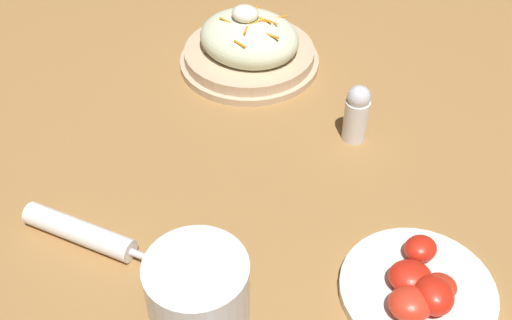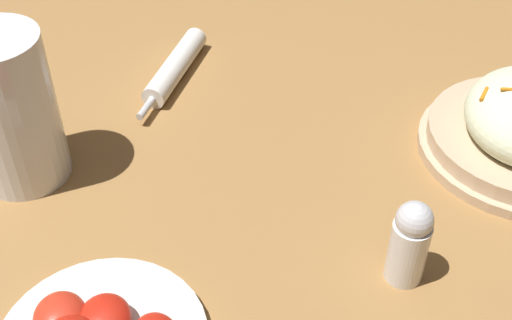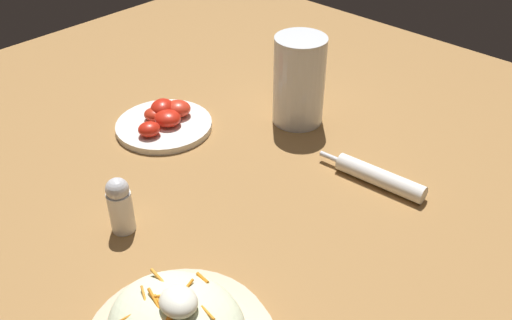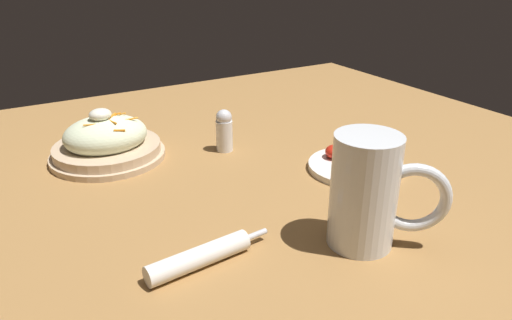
{
  "view_description": "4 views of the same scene",
  "coord_description": "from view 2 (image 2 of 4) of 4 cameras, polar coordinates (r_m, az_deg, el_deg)",
  "views": [
    {
      "loc": [
        0.23,
        -0.46,
        0.59
      ],
      "look_at": [
        -0.05,
        0.01,
        0.07
      ],
      "focal_mm": 44.55,
      "sensor_mm": 36.0,
      "label": 1
    },
    {
      "loc": [
        0.41,
        0.21,
        0.47
      ],
      "look_at": [
        -0.02,
        0.03,
        0.06
      ],
      "focal_mm": 46.96,
      "sensor_mm": 36.0,
      "label": 2
    },
    {
      "loc": [
        -0.53,
        0.49,
        0.54
      ],
      "look_at": [
        -0.07,
        -0.0,
        0.06
      ],
      "focal_mm": 39.17,
      "sensor_mm": 36.0,
      "label": 3
    },
    {
      "loc": [
        -0.39,
        -0.62,
        0.38
      ],
      "look_at": [
        -0.03,
        -0.01,
        0.06
      ],
      "focal_mm": 33.46,
      "sensor_mm": 36.0,
      "label": 4
    }
  ],
  "objects": [
    {
      "name": "ground_plane",
      "position": [
        0.66,
        -3.33,
        -4.38
      ],
      "size": [
        1.43,
        1.43,
        0.0
      ],
      "primitive_type": "plane",
      "color": "#9E703D"
    },
    {
      "name": "beer_mug",
      "position": [
        0.7,
        -20.46,
        3.22
      ],
      "size": [
        0.14,
        0.12,
        0.16
      ],
      "color": "white",
      "rests_on": "ground_plane"
    },
    {
      "name": "napkin_roll",
      "position": [
        0.84,
        -6.91,
        7.86
      ],
      "size": [
        0.18,
        0.04,
        0.03
      ],
      "color": "white",
      "rests_on": "ground_plane"
    },
    {
      "name": "salt_shaker",
      "position": [
        0.59,
        12.95,
        -6.8
      ],
      "size": [
        0.03,
        0.03,
        0.09
      ],
      "color": "white",
      "rests_on": "ground_plane"
    }
  ]
}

